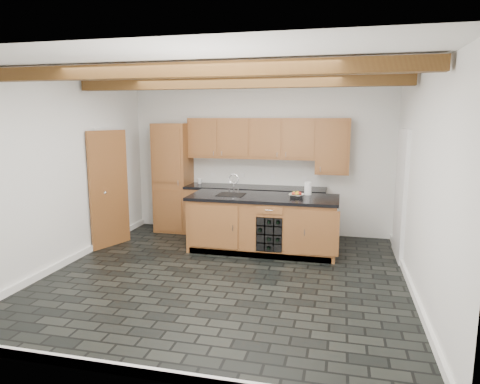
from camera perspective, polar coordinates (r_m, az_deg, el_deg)
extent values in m
plane|color=black|center=(6.17, -1.97, -11.10)|extent=(5.00, 5.00, 0.00)
plane|color=white|center=(8.24, 2.59, 4.25)|extent=(5.00, 0.00, 5.00)
plane|color=white|center=(6.91, -22.48, 2.41)|extent=(0.00, 5.00, 5.00)
plane|color=white|center=(5.69, 23.00, 0.91)|extent=(0.00, 5.00, 5.00)
plane|color=white|center=(5.79, -2.14, 15.73)|extent=(5.00, 5.00, 0.00)
cube|color=brown|center=(4.64, -6.27, 15.88)|extent=(4.90, 0.15, 0.15)
cube|color=brown|center=(6.36, -0.64, 14.31)|extent=(4.90, 0.15, 0.15)
cube|color=white|center=(7.19, -21.63, -8.32)|extent=(0.04, 5.00, 0.10)
cube|color=white|center=(6.03, 21.92, -11.85)|extent=(0.04, 5.00, 0.10)
cube|color=white|center=(4.06, -12.07, -22.53)|extent=(5.00, 0.04, 0.10)
cube|color=white|center=(8.03, -16.72, 0.95)|extent=(0.06, 0.94, 2.04)
cube|color=#975B30|center=(7.66, -17.05, 0.37)|extent=(0.31, 0.77, 2.00)
cube|color=white|center=(7.21, 20.64, -0.25)|extent=(0.06, 0.98, 2.04)
cube|color=black|center=(7.22, 20.83, -0.41)|extent=(0.02, 0.86, 1.96)
cube|color=#975B30|center=(8.46, -8.86, 1.90)|extent=(0.65, 0.60, 2.10)
cube|color=#975B30|center=(8.10, 1.97, -2.72)|extent=(2.60, 0.60, 0.88)
cube|color=black|center=(8.01, 1.99, 0.52)|extent=(2.64, 0.62, 0.05)
cube|color=white|center=(8.25, 2.40, 2.80)|extent=(2.60, 0.02, 0.52)
cube|color=#975B30|center=(8.06, 1.50, 7.16)|extent=(2.40, 0.35, 0.75)
cube|color=#975B30|center=(7.89, 12.27, 5.97)|extent=(0.60, 0.35, 1.00)
cube|color=#975B30|center=(7.18, 3.08, -4.38)|extent=(2.40, 0.90, 0.88)
cube|color=black|center=(7.08, 3.12, -0.73)|extent=(2.46, 0.96, 0.05)
cube|color=#975B30|center=(6.90, -3.52, -4.64)|extent=(0.80, 0.02, 0.70)
cube|color=#975B30|center=(6.63, 10.50, -5.41)|extent=(0.60, 0.02, 0.70)
cube|color=black|center=(6.87, 4.09, -5.41)|extent=(0.42, 0.30, 0.56)
cylinder|color=black|center=(6.89, 4.02, -7.18)|extent=(0.07, 0.26, 0.07)
cylinder|color=black|center=(6.83, 5.20, -6.13)|extent=(0.07, 0.26, 0.07)
cylinder|color=black|center=(6.85, 4.03, -6.06)|extent=(0.07, 0.26, 0.07)
cylinder|color=black|center=(6.84, 2.88, -4.86)|extent=(0.07, 0.26, 0.07)
cylinder|color=black|center=(6.76, 5.23, -3.84)|extent=(0.07, 0.26, 0.07)
cylinder|color=black|center=(6.78, 4.06, -3.78)|extent=(0.07, 0.26, 0.07)
cube|color=black|center=(7.20, -1.19, -0.39)|extent=(0.45, 0.40, 0.02)
cylinder|color=silver|center=(7.35, -0.84, 0.66)|extent=(0.02, 0.02, 0.20)
torus|color=silver|center=(7.33, -0.85, 1.74)|extent=(0.18, 0.02, 0.18)
cylinder|color=silver|center=(7.38, -1.44, 0.22)|extent=(0.02, 0.02, 0.08)
cylinder|color=silver|center=(7.34, -0.24, 0.17)|extent=(0.02, 0.02, 0.08)
cube|color=black|center=(6.95, 7.51, -0.62)|extent=(0.21, 0.13, 0.04)
cylinder|color=black|center=(6.94, 7.51, -0.38)|extent=(0.13, 0.13, 0.02)
imported|color=beige|center=(7.00, 7.53, -0.48)|extent=(0.29, 0.29, 0.06)
sphere|color=#A82116|center=(6.99, 7.94, -0.24)|extent=(0.07, 0.07, 0.07)
sphere|color=orange|center=(7.04, 7.70, -0.16)|extent=(0.07, 0.07, 0.07)
sphere|color=olive|center=(7.03, 7.24, -0.17)|extent=(0.07, 0.07, 0.07)
sphere|color=red|center=(6.97, 7.18, -0.25)|extent=(0.07, 0.07, 0.07)
sphere|color=orange|center=(6.95, 7.61, -0.30)|extent=(0.07, 0.07, 0.07)
cylinder|color=white|center=(7.25, 9.04, 0.48)|extent=(0.12, 0.12, 0.22)
imported|color=white|center=(8.41, -5.41, 1.46)|extent=(0.13, 0.13, 0.10)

